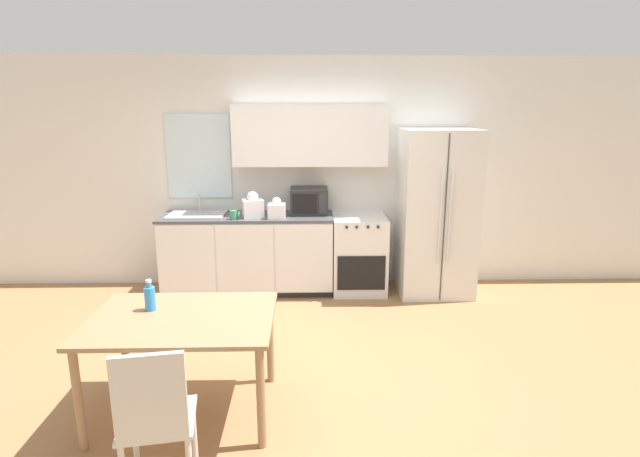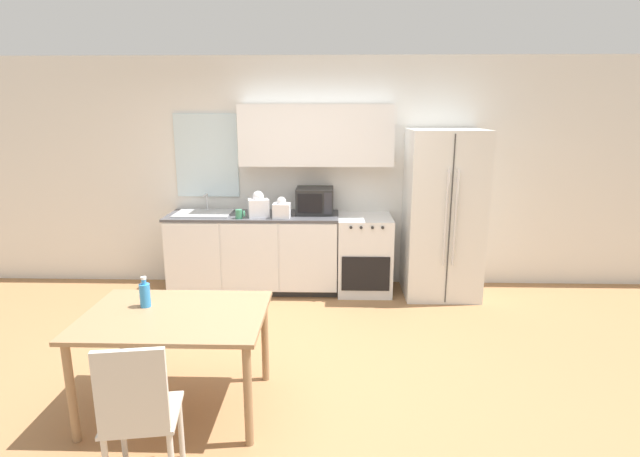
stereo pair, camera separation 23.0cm
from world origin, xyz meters
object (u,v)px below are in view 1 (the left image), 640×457
refrigerator (436,213)px  coffee_mug (234,215)px  dining_chair_near (154,414)px  drink_bottle (150,298)px  oven_range (359,254)px  dining_table (182,329)px  microwave (309,201)px

refrigerator → coffee_mug: size_ratio=17.58×
dining_chair_near → drink_bottle: bearing=98.1°
refrigerator → dining_chair_near: size_ratio=2.04×
oven_range → drink_bottle: drink_bottle is taller
dining_table → drink_bottle: 0.33m
oven_range → dining_table: size_ratio=0.72×
microwave → dining_chair_near: microwave is taller
dining_table → drink_bottle: (-0.24, 0.12, 0.18)m
oven_range → dining_chair_near: size_ratio=0.97×
dining_table → dining_chair_near: size_ratio=1.35×
coffee_mug → dining_table: (-0.06, -2.21, -0.33)m
dining_chair_near → microwave: bearing=67.0°
dining_table → coffee_mug: bearing=88.6°
drink_bottle → oven_range: bearing=53.3°
dining_chair_near → drink_bottle: (-0.29, 0.95, 0.29)m
microwave → drink_bottle: 2.65m
refrigerator → microwave: size_ratio=4.41×
coffee_mug → dining_table: 2.23m
microwave → drink_bottle: (-1.13, -2.39, -0.24)m
oven_range → refrigerator: refrigerator is taller
microwave → refrigerator: bearing=-5.7°
dining_table → drink_bottle: size_ratio=5.59×
oven_range → coffee_mug: size_ratio=8.35×
oven_range → dining_table: (-1.47, -2.42, 0.19)m
oven_range → drink_bottle: size_ratio=4.00×
refrigerator → microwave: bearing=174.3°
coffee_mug → dining_chair_near: size_ratio=0.12×
oven_range → microwave: (-0.58, 0.09, 0.62)m
coffee_mug → oven_range: bearing=8.5°
microwave → coffee_mug: bearing=-159.8°
coffee_mug → refrigerator: bearing=3.9°
microwave → coffee_mug: (-0.83, -0.30, -0.10)m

